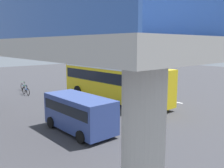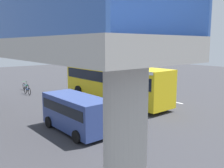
% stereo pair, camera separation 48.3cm
% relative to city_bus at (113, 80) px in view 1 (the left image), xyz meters
% --- Properties ---
extents(ground, '(80.00, 80.00, 0.00)m').
position_rel_city_bus_xyz_m(ground, '(0.35, -0.52, -1.88)').
color(ground, '#38383D').
extents(city_bus, '(11.54, 2.85, 3.15)m').
position_rel_city_bus_xyz_m(city_bus, '(0.00, 0.00, 0.00)').
color(city_bus, yellow).
rests_on(city_bus, ground).
extents(parked_van, '(4.80, 2.17, 2.05)m').
position_rel_city_bus_xyz_m(parked_van, '(-4.51, 6.60, -0.70)').
color(parked_van, '#33478C').
rests_on(parked_van, ground).
extents(bicycle_green, '(1.77, 0.44, 0.96)m').
position_rel_city_bus_xyz_m(bicycle_green, '(10.14, 3.99, -1.51)').
color(bicycle_green, black).
rests_on(bicycle_green, ground).
extents(bicycle_blue, '(1.77, 0.44, 0.96)m').
position_rel_city_bus_xyz_m(bicycle_blue, '(7.80, 4.74, -1.51)').
color(bicycle_blue, black).
rests_on(bicycle_blue, ground).
extents(pedestrian, '(0.38, 0.38, 1.79)m').
position_rel_city_bus_xyz_m(pedestrian, '(4.99, -4.59, -1.00)').
color(pedestrian, '#2D2D38').
rests_on(pedestrian, ground).
extents(traffic_sign, '(0.08, 0.60, 2.80)m').
position_rel_city_bus_xyz_m(traffic_sign, '(2.26, -4.67, 0.01)').
color(traffic_sign, slate).
rests_on(traffic_sign, ground).
extents(lane_dash_leftmost, '(2.00, 0.20, 0.01)m').
position_rel_city_bus_xyz_m(lane_dash_leftmost, '(-3.65, -3.82, -1.88)').
color(lane_dash_leftmost, silver).
rests_on(lane_dash_leftmost, ground).
extents(lane_dash_left, '(2.00, 0.20, 0.01)m').
position_rel_city_bus_xyz_m(lane_dash_left, '(0.35, -3.82, -1.88)').
color(lane_dash_left, silver).
rests_on(lane_dash_left, ground).
extents(lane_dash_centre, '(2.00, 0.20, 0.01)m').
position_rel_city_bus_xyz_m(lane_dash_centre, '(4.35, -3.82, -1.88)').
color(lane_dash_centre, silver).
rests_on(lane_dash_centre, ground).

